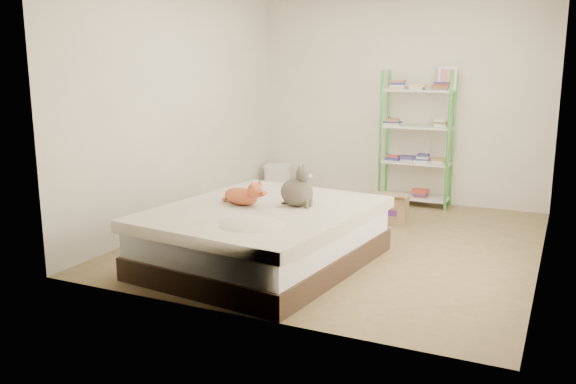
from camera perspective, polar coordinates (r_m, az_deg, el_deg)
The scene contains 7 objects.
room at distance 6.07m, azimuth 5.22°, elevation 7.32°, with size 3.81×4.21×2.61m.
bed at distance 5.51m, azimuth -2.27°, elevation -4.13°, with size 1.88×2.24×0.53m.
orange_cat at distance 5.56m, azimuth -4.43°, elevation -0.19°, with size 0.48×0.26×0.19m, color orange, non-canonical shape.
grey_cat at distance 5.46m, azimuth 0.82°, elevation 0.57°, with size 0.27×0.32×0.37m, color #706652, non-canonical shape.
shelf_unit at distance 7.83m, azimuth 12.00°, elevation 4.99°, with size 0.88×0.36×1.74m.
cardboard_box at distance 7.05m, azimuth 9.28°, elevation -1.52°, with size 0.49×0.47×0.36m.
white_bin at distance 8.55m, azimuth -1.00°, elevation 1.30°, with size 0.38×0.35×0.38m.
Camera 1 is at (2.05, -5.69, 1.81)m, focal length 38.00 mm.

